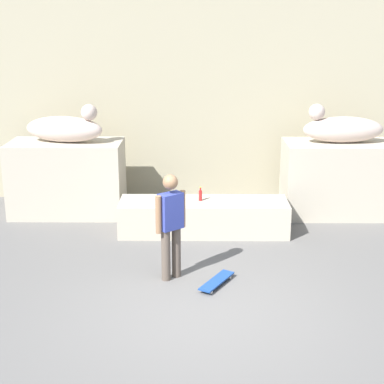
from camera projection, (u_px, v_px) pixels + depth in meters
ground_plane at (206, 314)px, 7.92m from camera, size 40.00×40.00×0.00m
facade_wall at (203, 82)px, 12.63m from camera, size 9.21×0.60×5.11m
pedestal_left at (67, 178)px, 11.80m from camera, size 2.27×1.14×1.51m
pedestal_right at (339, 179)px, 11.76m from camera, size 2.27×1.14×1.51m
statue_reclining_left at (66, 128)px, 11.49m from camera, size 1.68×0.87×0.78m
statue_reclining_right at (341, 128)px, 11.46m from camera, size 1.62×0.61×0.78m
ledge_block at (204, 217)px, 10.85m from camera, size 3.14×0.89×0.62m
skater at (171, 222)px, 8.76m from camera, size 0.44×0.38×1.67m
skateboard at (217, 281)px, 8.76m from camera, size 0.58×0.79×0.08m
bottle_blue at (171, 200)px, 10.50m from camera, size 0.07×0.07×0.27m
bottle_red at (200, 195)px, 10.76m from camera, size 0.06×0.06×0.26m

